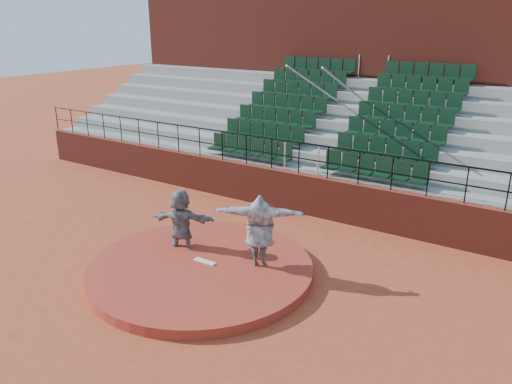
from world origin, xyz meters
TOP-DOWN VIEW (x-y plane):
  - ground at (0.00, 0.00)m, footprint 90.00×90.00m
  - pitchers_mound at (0.00, 0.00)m, footprint 5.50×5.50m
  - pitching_rubber at (0.00, 0.15)m, footprint 0.60×0.15m
  - boundary_wall at (0.00, 5.00)m, footprint 24.00×0.30m
  - wall_railing at (0.00, 5.00)m, footprint 24.04×0.05m
  - seating_deck at (0.00, 8.65)m, footprint 24.00×5.97m
  - press_box_facade at (0.00, 12.60)m, footprint 24.00×3.00m
  - pitcher at (1.19, 0.80)m, footprint 2.26×1.48m
  - fielder at (-1.09, 0.58)m, footprint 1.77×1.13m

SIDE VIEW (x-z plane):
  - ground at x=0.00m, z-range 0.00..0.00m
  - pitchers_mound at x=0.00m, z-range 0.00..0.25m
  - pitching_rubber at x=0.00m, z-range 0.25..0.28m
  - boundary_wall at x=0.00m, z-range 0.00..1.30m
  - fielder at x=-1.09m, z-range 0.00..1.82m
  - pitcher at x=1.19m, z-range 0.25..2.05m
  - seating_deck at x=0.00m, z-range -0.87..3.76m
  - wall_railing at x=0.00m, z-range 1.52..2.54m
  - press_box_facade at x=0.00m, z-range 0.00..7.10m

